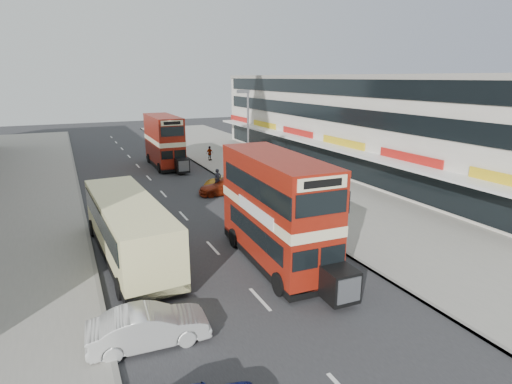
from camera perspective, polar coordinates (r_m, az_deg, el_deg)
ground at (r=16.49m, az=3.71°, el=-17.78°), size 160.00×160.00×0.00m
road_surface at (r=33.95m, az=-12.69°, el=-0.27°), size 12.00×90.00×0.01m
pavement_right at (r=38.17m, az=5.13°, el=1.92°), size 12.00×90.00×0.15m
kerb_left at (r=33.26m, az=-22.98°, el=-1.35°), size 0.20×90.00×0.16m
kerb_right at (r=35.65m, az=-3.11°, el=0.97°), size 0.20×90.00×0.16m
commercial_row at (r=43.45m, az=13.16°, el=9.43°), size 9.90×46.20×9.30m
street_lamp at (r=33.09m, az=-1.23°, el=8.17°), size 1.00×0.20×8.12m
bus_main at (r=20.25m, az=2.86°, el=-2.48°), size 3.01×9.72×5.30m
bus_second at (r=44.11m, az=-12.59°, el=6.91°), size 2.60×9.26×5.09m
coach at (r=22.15m, az=-17.21°, el=-4.57°), size 3.38×10.98×2.87m
car_left_front at (r=15.54m, az=-14.60°, el=-17.61°), size 4.24×1.72×1.37m
car_right_a at (r=33.04m, az=-4.26°, el=0.76°), size 4.47×2.24×1.25m
car_right_b at (r=34.68m, az=-3.64°, el=1.47°), size 4.67×2.59×1.24m
pedestrian_near at (r=30.84m, az=3.91°, el=0.30°), size 0.61×0.43×1.59m
pedestrian_far at (r=46.10m, az=-6.44°, el=5.35°), size 1.00×0.68×1.57m
cyclist at (r=33.15m, az=-5.28°, el=0.94°), size 0.72×1.59×2.04m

